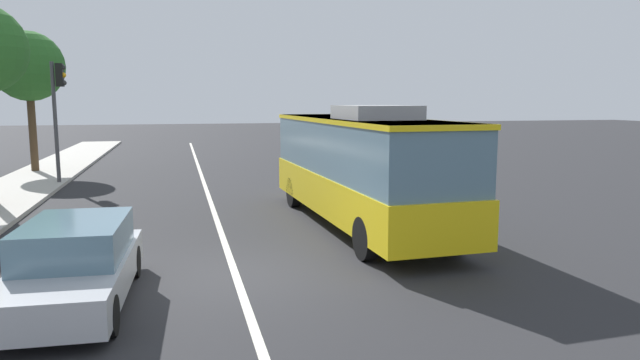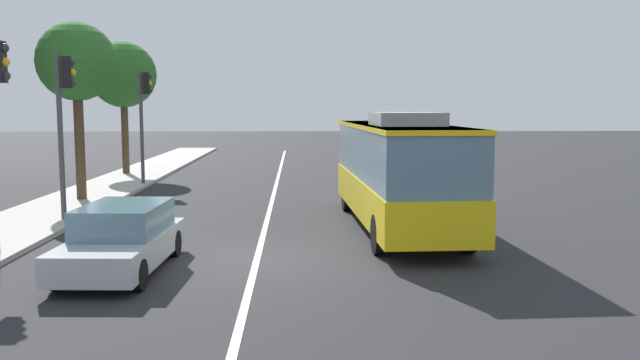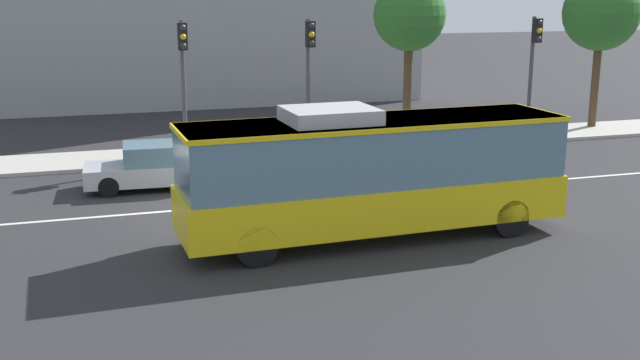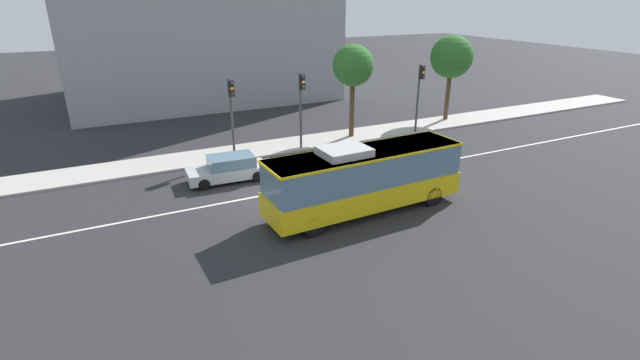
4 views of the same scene
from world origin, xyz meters
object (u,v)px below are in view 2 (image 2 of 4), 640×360
at_px(transit_bus, 398,168).
at_px(street_tree_kerbside_left, 76,63).
at_px(traffic_light_far_corner, 64,108).
at_px(sedan_silver, 123,239).
at_px(street_tree_kerbside_centre, 123,75).
at_px(traffic_light_near_corner, 144,108).

bearing_deg(transit_bus, street_tree_kerbside_left, 60.61).
bearing_deg(traffic_light_far_corner, sedan_silver, -64.70).
xyz_separation_m(sedan_silver, street_tree_kerbside_centre, (20.07, 5.07, 4.48)).
relative_size(traffic_light_near_corner, street_tree_kerbside_centre, 0.75).
xyz_separation_m(transit_bus, street_tree_kerbside_left, (5.70, 11.13, 3.40)).
xyz_separation_m(transit_bus, traffic_light_far_corner, (1.22, 10.08, 1.75)).
height_order(street_tree_kerbside_left, street_tree_kerbside_centre, street_tree_kerbside_centre).
bearing_deg(traffic_light_far_corner, street_tree_kerbside_left, 100.22).
height_order(traffic_light_near_corner, street_tree_kerbside_centre, street_tree_kerbside_centre).
distance_m(traffic_light_near_corner, traffic_light_far_corner, 9.46).
distance_m(transit_bus, traffic_light_far_corner, 10.30).
relative_size(sedan_silver, street_tree_kerbside_centre, 0.66).
distance_m(traffic_light_far_corner, street_tree_kerbside_centre, 14.26).
bearing_deg(street_tree_kerbside_centre, street_tree_kerbside_left, -175.33).
relative_size(transit_bus, traffic_light_far_corner, 1.94).
bearing_deg(traffic_light_far_corner, traffic_light_near_corner, 85.48).
bearing_deg(traffic_light_near_corner, street_tree_kerbside_centre, 116.11).
height_order(transit_bus, street_tree_kerbside_left, street_tree_kerbside_left).
distance_m(transit_bus, street_tree_kerbside_left, 12.96).
relative_size(traffic_light_far_corner, street_tree_kerbside_centre, 0.75).
xyz_separation_m(traffic_light_near_corner, street_tree_kerbside_left, (-4.98, 1.31, 1.64)).
relative_size(sedan_silver, traffic_light_far_corner, 0.88).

